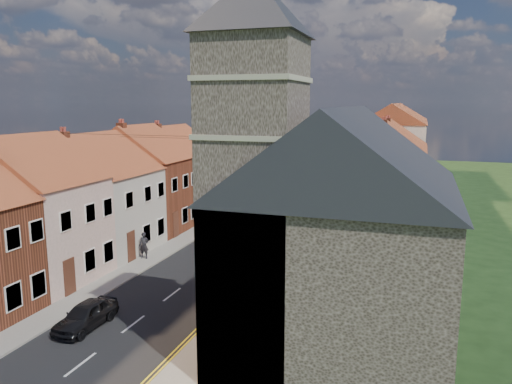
% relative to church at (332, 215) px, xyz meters
% --- Properties ---
extents(ground, '(160.00, 160.00, 0.00)m').
position_rel_church_xyz_m(ground, '(-9.36, -3.32, -5.88)').
color(ground, '#27451D').
rests_on(ground, ground).
extents(road, '(7.00, 90.00, 0.02)m').
position_rel_church_xyz_m(road, '(-9.36, 26.68, -5.87)').
color(road, black).
rests_on(road, ground).
extents(pavement_left, '(1.80, 90.00, 0.12)m').
position_rel_church_xyz_m(pavement_left, '(-13.76, 26.68, -5.82)').
color(pavement_left, gray).
rests_on(pavement_left, ground).
extents(pavement_right, '(1.80, 90.00, 0.12)m').
position_rel_church_xyz_m(pavement_right, '(-4.96, 26.68, -5.82)').
color(pavement_right, gray).
rests_on(pavement_right, ground).
extents(church, '(11.25, 14.25, 15.20)m').
position_rel_church_xyz_m(church, '(0.00, 0.00, 0.00)').
color(church, '#2D261F').
rests_on(church, ground).
extents(cottage_r_tudor, '(8.30, 5.20, 9.00)m').
position_rel_church_xyz_m(cottage_r_tudor, '(-0.09, 9.37, -1.41)').
color(cottage_r_tudor, white).
rests_on(cottage_r_tudor, ground).
extents(cottage_r_white_near, '(8.30, 6.00, 9.00)m').
position_rel_church_xyz_m(cottage_r_white_near, '(-0.06, 14.77, -1.40)').
color(cottage_r_white_near, '#ADABA3').
rests_on(cottage_r_white_near, ground).
extents(cottage_r_cream_mid, '(8.30, 5.20, 9.00)m').
position_rel_church_xyz_m(cottage_r_cream_mid, '(-0.06, 20.17, -1.40)').
color(cottage_r_cream_mid, white).
rests_on(cottage_r_cream_mid, ground).
extents(cottage_r_pink, '(8.30, 6.00, 9.00)m').
position_rel_church_xyz_m(cottage_r_pink, '(-0.06, 25.57, -1.40)').
color(cottage_r_pink, brown).
rests_on(cottage_r_pink, ground).
extents(cottage_r_white_far, '(8.30, 5.20, 9.00)m').
position_rel_church_xyz_m(cottage_r_white_far, '(-0.06, 30.97, -1.40)').
color(cottage_r_white_far, '#ADABA3').
rests_on(cottage_r_white_far, ground).
extents(cottage_r_cream_far, '(8.30, 6.00, 9.00)m').
position_rel_church_xyz_m(cottage_r_cream_far, '(-0.06, 36.37, -1.40)').
color(cottage_r_cream_far, white).
rests_on(cottage_r_cream_far, ground).
extents(cottage_l_cream, '(8.30, 6.30, 9.10)m').
position_rel_church_xyz_m(cottage_l_cream, '(-18.66, 2.22, -1.35)').
color(cottage_l_cream, beige).
rests_on(cottage_l_cream, ground).
extents(cottage_l_white, '(8.30, 6.90, 8.80)m').
position_rel_church_xyz_m(cottage_l_white, '(-18.66, 8.62, -1.51)').
color(cottage_l_white, '#ADABA3').
rests_on(cottage_l_white, ground).
extents(cottage_l_brick_mid, '(8.30, 5.70, 9.10)m').
position_rel_church_xyz_m(cottage_l_brick_mid, '(-18.66, 14.72, -1.35)').
color(cottage_l_brick_mid, brown).
rests_on(cottage_l_brick_mid, ground).
extents(cottage_l_pink, '(8.30, 6.30, 8.80)m').
position_rel_church_xyz_m(cottage_l_pink, '(-18.66, 20.52, -1.51)').
color(cottage_l_pink, beige).
rests_on(cottage_l_pink, ground).
extents(block_right_far, '(8.30, 24.20, 10.50)m').
position_rel_church_xyz_m(block_right_far, '(-0.06, 51.68, -0.58)').
color(block_right_far, white).
rests_on(block_right_far, ground).
extents(block_left_far, '(8.30, 24.20, 10.50)m').
position_rel_church_xyz_m(block_left_far, '(-18.66, 46.68, -0.58)').
color(block_left_far, brown).
rests_on(block_left_far, ground).
extents(lamppost, '(0.88, 0.15, 6.00)m').
position_rel_church_xyz_m(lamppost, '(-13.17, 16.68, -2.34)').
color(lamppost, black).
rests_on(lamppost, pavement_left).
extents(car_near, '(1.58, 3.75, 1.27)m').
position_rel_church_xyz_m(car_near, '(-11.32, -2.33, -5.24)').
color(car_near, black).
rests_on(car_near, ground).
extents(car_mid, '(1.93, 4.14, 1.31)m').
position_rel_church_xyz_m(car_mid, '(-11.79, 23.39, -5.22)').
color(car_mid, '#9C9EA3').
rests_on(car_mid, ground).
extents(car_far, '(2.23, 4.57, 1.28)m').
position_rel_church_xyz_m(car_far, '(-12.56, 35.96, -5.24)').
color(car_far, navy).
rests_on(car_far, ground).
extents(car_distant, '(2.79, 4.38, 1.12)m').
position_rel_church_xyz_m(car_distant, '(-12.36, 57.72, -5.31)').
color(car_distant, '#9D9FA4').
rests_on(car_distant, ground).
extents(pedestrian_left, '(0.73, 0.55, 1.82)m').
position_rel_church_xyz_m(pedestrian_left, '(-14.13, 7.73, -4.85)').
color(pedestrian_left, black).
rests_on(pedestrian_left, pavement_left).
extents(pedestrian_right, '(1.08, 0.94, 1.87)m').
position_rel_church_xyz_m(pedestrian_right, '(-5.65, 8.09, -4.82)').
color(pedestrian_right, black).
rests_on(pedestrian_right, pavement_right).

